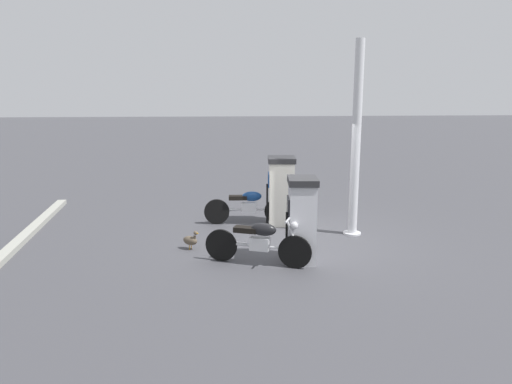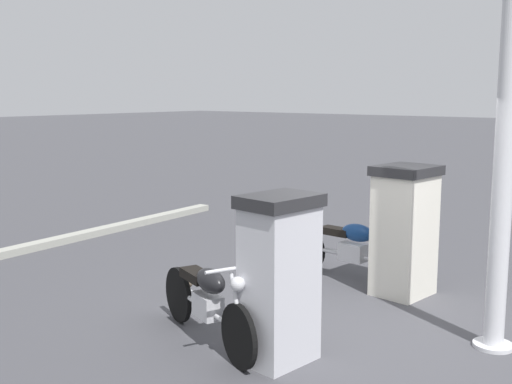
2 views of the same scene
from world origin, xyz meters
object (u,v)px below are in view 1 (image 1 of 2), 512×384
object	(u,v)px
wandering_duck	(191,240)
motorcycle_far_pump	(259,240)
canopy_support_pole	(356,144)
fuel_pump_near	(281,190)
fuel_pump_far	(302,219)
motorcycle_near_pump	(248,206)

from	to	relation	value
wandering_duck	motorcycle_far_pump	bearing A→B (deg)	142.52
canopy_support_pole	fuel_pump_near	bearing A→B (deg)	-33.97
fuel_pump_far	motorcycle_near_pump	xyz separation A→B (m)	(0.80, -2.72, -0.37)
fuel_pump_far	fuel_pump_near	bearing A→B (deg)	-90.00
motorcycle_near_pump	wandering_duck	world-z (taller)	motorcycle_near_pump
fuel_pump_far	motorcycle_far_pump	distance (m)	0.90
fuel_pump_far	canopy_support_pole	size ratio (longest dim) A/B	0.38
motorcycle_far_pump	canopy_support_pole	world-z (taller)	canopy_support_pole
fuel_pump_near	fuel_pump_far	xyz separation A→B (m)	(0.00, 2.63, -0.02)
fuel_pump_far	motorcycle_near_pump	bearing A→B (deg)	-73.60
motorcycle_near_pump	motorcycle_far_pump	size ratio (longest dim) A/B	1.09
wandering_duck	motorcycle_near_pump	bearing A→B (deg)	-125.98
motorcycle_far_pump	fuel_pump_near	bearing A→B (deg)	-106.53
fuel_pump_near	motorcycle_far_pump	bearing A→B (deg)	73.47
fuel_pump_near	motorcycle_near_pump	bearing A→B (deg)	-6.02
motorcycle_near_pump	motorcycle_far_pump	xyz separation A→B (m)	(0.02, 2.84, 0.02)
motorcycle_near_pump	fuel_pump_near	bearing A→B (deg)	173.98
fuel_pump_far	motorcycle_near_pump	distance (m)	2.86
fuel_pump_far	wandering_duck	world-z (taller)	fuel_pump_far
motorcycle_near_pump	motorcycle_far_pump	world-z (taller)	motorcycle_far_pump
fuel_pump_far	wandering_duck	size ratio (longest dim) A/B	3.92
motorcycle_far_pump	wandering_duck	xyz separation A→B (m)	(1.31, -1.01, -0.28)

